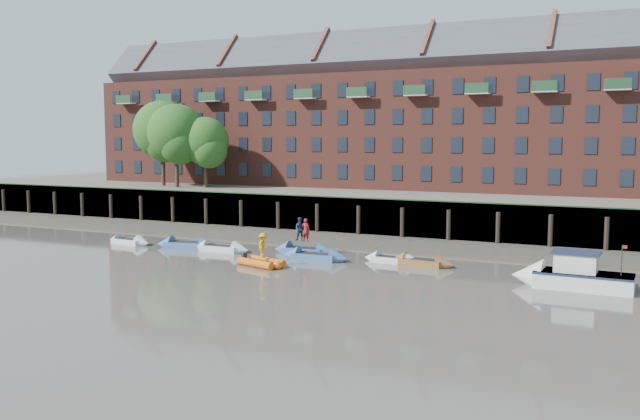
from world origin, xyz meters
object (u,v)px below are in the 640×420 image
Objects in this scene: person_rower_a at (306,230)px; person_rower_b at (300,229)px; rowboat_0 at (129,241)px; rowboat_1 at (187,245)px; rowboat_3 at (304,251)px; rowboat_2 at (221,248)px; rowboat_5 at (392,260)px; rowboat_4 at (315,257)px; rib_tender at (263,263)px; motor_launch at (563,275)px; person_rib_crew at (263,245)px; rowboat_6 at (422,262)px.

person_rower_b reaches higher than person_rower_a.
rowboat_0 is 5.44m from rowboat_1.
rowboat_3 is (9.41, 1.45, -0.01)m from rowboat_1.
rowboat_2 is 2.75× the size of person_rower_a.
rowboat_5 is at bearing 10.16° from rowboat_0.
rowboat_4 is at bearing -161.39° from rowboat_5.
motor_launch reaches higher than rib_tender.
person_rower_a reaches higher than rib_tender.
person_rib_crew reaches higher than rowboat_5.
rib_tender is 1.14m from person_rib_crew.
rowboat_6 is 2.67× the size of person_rower_a.
person_rower_b is 5.47m from person_rib_crew.
rowboat_2 is 0.97× the size of rowboat_3.
rowboat_1 is 9.87m from rib_tender.
rowboat_1 is 1.09× the size of rowboat_2.
rowboat_4 is at bearing 6.24° from rowboat_0.
rib_tender is (-2.16, -3.49, 0.01)m from rowboat_4.
rowboat_0 is 2.56× the size of person_rower_b.
person_rib_crew is (-0.01, 0.08, 1.14)m from rib_tender.
rowboat_5 is 7.50m from person_rower_b.
rowboat_5 is 0.62× the size of motor_launch.
rowboat_1 is 3.27m from rowboat_2.
person_rower_a reaches higher than rowboat_1.
rowboat_0 is 15.19m from person_rower_a.
person_rower_b reaches higher than rowboat_4.
rowboat_1 is at bearing -2.34° from motor_launch.
rowboat_2 reaches higher than rib_tender.
rowboat_0 is 14.93m from rib_tender.
rowboat_0 is 2.66× the size of person_rib_crew.
motor_launch is at bearing 23.33° from rib_tender.
rowboat_5 is (13.07, 1.19, -0.03)m from rowboat_2.
rowboat_3 is (6.14, 1.63, 0.01)m from rowboat_2.
person_rower_a is at bearing 102.16° from rib_tender.
motor_launch is (11.34, -3.13, 0.48)m from rowboat_5.
rib_tender is at bearing 7.60° from motor_launch.
person_rower_a is (0.17, -0.05, 1.55)m from rowboat_3.
rowboat_4 is 16.56m from motor_launch.
rowboat_3 is 2.80× the size of person_rower_b.
rowboat_4 is at bearing -3.77° from motor_launch.
rowboat_1 is at bearing 175.31° from rowboat_4.
motor_launch is at bearing -6.05° from rowboat_2.
rowboat_4 is at bearing -39.29° from person_rib_crew.
person_rib_crew is at bearing -149.24° from rowboat_6.
rowboat_4 reaches higher than rib_tender.
person_rib_crew is (0.01, -5.46, -0.42)m from person_rower_b.
person_rower_a is at bearing -179.34° from rowboat_6.
rowboat_4 is at bearing -47.85° from rowboat_3.
rowboat_2 is 6.90m from rib_tender.
person_rower_b is at bearing 155.68° from rowboat_3.
person_rower_a is (-1.63, 1.84, 1.55)m from rowboat_4.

